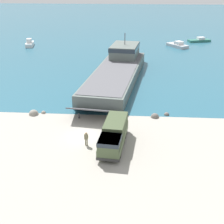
{
  "coord_description": "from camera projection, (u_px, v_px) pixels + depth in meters",
  "views": [
    {
      "loc": [
        5.59,
        -33.43,
        18.15
      ],
      "look_at": [
        3.02,
        3.38,
        1.82
      ],
      "focal_mm": 50.0,
      "sensor_mm": 36.0,
      "label": 1
    }
  ],
  "objects": [
    {
      "name": "ground_plane",
      "position": [
        86.0,
        136.0,
        38.2
      ],
      "size": [
        240.0,
        240.0,
        0.0
      ],
      "primitive_type": "plane",
      "color": "#9E998E"
    },
    {
      "name": "water_surface",
      "position": [
        121.0,
        23.0,
        126.09
      ],
      "size": [
        240.0,
        180.0,
        0.01
      ],
      "primitive_type": "cube",
      "color": "#285B70",
      "rests_on": "ground_plane"
    },
    {
      "name": "landing_craft",
      "position": [
        118.0,
        68.0,
        59.68
      ],
      "size": [
        11.19,
        34.26,
        7.06
      ],
      "rotation": [
        0.0,
        0.0,
        -0.13
      ],
      "color": "#56605B",
      "rests_on": "ground_plane"
    },
    {
      "name": "military_truck",
      "position": [
        114.0,
        134.0,
        35.47
      ],
      "size": [
        3.18,
        8.2,
        2.69
      ],
      "rotation": [
        0.0,
        0.0,
        -1.67
      ],
      "color": "#475638",
      "rests_on": "ground_plane"
    },
    {
      "name": "soldier_on_ramp",
      "position": [
        86.0,
        138.0,
        35.77
      ],
      "size": [
        0.45,
        0.26,
        1.67
      ],
      "rotation": [
        0.0,
        0.0,
        4.67
      ],
      "color": "#6B664C",
      "rests_on": "ground_plane"
    },
    {
      "name": "moored_boat_a",
      "position": [
        199.0,
        40.0,
        91.43
      ],
      "size": [
        6.85,
        3.99,
        1.35
      ],
      "rotation": [
        0.0,
        0.0,
        1.87
      ],
      "color": "#2D7060",
      "rests_on": "ground_plane"
    },
    {
      "name": "moored_boat_b",
      "position": [
        30.0,
        44.0,
        85.7
      ],
      "size": [
        2.8,
        5.41,
        2.11
      ],
      "rotation": [
        0.0,
        0.0,
        0.19
      ],
      "color": "white",
      "rests_on": "ground_plane"
    },
    {
      "name": "moored_boat_c",
      "position": [
        178.0,
        45.0,
        84.68
      ],
      "size": [
        5.75,
        6.6,
        1.63
      ],
      "rotation": [
        0.0,
        0.0,
        0.62
      ],
      "color": "#B7BABF",
      "rests_on": "ground_plane"
    },
    {
      "name": "mooring_bollard",
      "position": [
        79.0,
        115.0,
        42.78
      ],
      "size": [
        0.27,
        0.27,
        0.75
      ],
      "color": "#333338",
      "rests_on": "ground_plane"
    },
    {
      "name": "shoreline_rock_a",
      "position": [
        34.0,
        114.0,
        44.1
      ],
      "size": [
        1.35,
        1.35,
        1.35
      ],
      "primitive_type": "sphere",
      "color": "gray",
      "rests_on": "ground_plane"
    },
    {
      "name": "shoreline_rock_b",
      "position": [
        155.0,
        117.0,
        43.22
      ],
      "size": [
        1.13,
        1.13,
        1.13
      ],
      "primitive_type": "sphere",
      "color": "#66605B",
      "rests_on": "ground_plane"
    },
    {
      "name": "shoreline_rock_c",
      "position": [
        166.0,
        115.0,
        43.92
      ],
      "size": [
        0.75,
        0.75,
        0.75
      ],
      "primitive_type": "sphere",
      "color": "#66605B",
      "rests_on": "ground_plane"
    },
    {
      "name": "shoreline_rock_d",
      "position": [
        44.0,
        113.0,
        44.52
      ],
      "size": [
        0.67,
        0.67,
        0.67
      ],
      "primitive_type": "sphere",
      "color": "gray",
      "rests_on": "ground_plane"
    }
  ]
}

